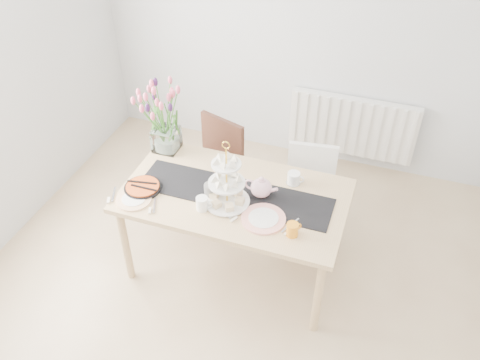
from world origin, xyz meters
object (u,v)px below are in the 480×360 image
(chair_brown, at_px, (215,161))
(tulip_vase, at_px, (163,108))
(teapot, at_px, (261,188))
(plate_left, at_px, (134,199))
(plate_right, at_px, (263,219))
(mug_orange, at_px, (292,230))
(tart_tin, at_px, (143,187))
(mug_grey, at_px, (210,191))
(chair_white, at_px, (309,186))
(mug_white, at_px, (202,203))
(cake_stand, at_px, (227,188))
(radiator, at_px, (352,126))
(cream_jug, at_px, (294,178))
(dining_table, at_px, (235,202))

(chair_brown, height_order, tulip_vase, tulip_vase)
(teapot, relative_size, plate_left, 0.96)
(plate_right, bearing_deg, mug_orange, -18.93)
(tart_tin, distance_m, mug_grey, 0.50)
(chair_white, height_order, mug_white, mug_white)
(mug_grey, height_order, plate_left, mug_grey)
(chair_white, bearing_deg, tart_tin, -152.21)
(tulip_vase, distance_m, cake_stand, 0.84)
(plate_left, bearing_deg, teapot, 21.95)
(chair_white, distance_m, mug_grey, 0.96)
(radiator, bearing_deg, chair_white, -99.98)
(radiator, height_order, tart_tin, tart_tin)
(plate_left, distance_m, plate_right, 0.93)
(teapot, relative_size, cream_jug, 2.60)
(teapot, bearing_deg, mug_white, -135.95)
(plate_left, bearing_deg, cake_stand, 16.76)
(radiator, height_order, cream_jug, cream_jug)
(chair_white, bearing_deg, tulip_vase, -174.77)
(mug_white, bearing_deg, tart_tin, 169.07)
(mug_white, bearing_deg, cream_jug, 37.60)
(chair_brown, xyz_separation_m, teapot, (0.59, -0.57, 0.32))
(radiator, xyz_separation_m, dining_table, (-0.61, -1.62, 0.22))
(tart_tin, height_order, mug_grey, mug_grey)
(chair_brown, distance_m, chair_white, 0.83)
(radiator, height_order, mug_orange, mug_orange)
(cream_jug, xyz_separation_m, mug_white, (-0.52, -0.47, 0.00))
(dining_table, height_order, plate_left, plate_left)
(dining_table, height_order, plate_right, plate_right)
(chair_white, distance_m, cream_jug, 0.49)
(plate_left, bearing_deg, dining_table, 24.58)
(dining_table, height_order, mug_white, mug_white)
(dining_table, xyz_separation_m, plate_left, (-0.65, -0.29, 0.08))
(mug_grey, relative_size, plate_right, 0.35)
(cream_jug, bearing_deg, chair_brown, 157.21)
(chair_white, relative_size, plate_left, 3.17)
(dining_table, xyz_separation_m, teapot, (0.19, 0.04, 0.15))
(teapot, relative_size, plate_right, 0.80)
(plate_right, bearing_deg, tart_tin, 178.99)
(cake_stand, height_order, mug_orange, cake_stand)
(teapot, relative_size, mug_orange, 2.57)
(chair_white, xyz_separation_m, plate_right, (-0.15, -0.79, 0.30))
(plate_right, bearing_deg, mug_white, -175.16)
(mug_white, bearing_deg, chair_brown, 101.68)
(chair_white, xyz_separation_m, tulip_vase, (-1.12, -0.27, 0.67))
(dining_table, distance_m, plate_left, 0.71)
(radiator, xyz_separation_m, teapot, (-0.42, -1.58, 0.38))
(mug_orange, xyz_separation_m, plate_right, (-0.22, 0.07, -0.04))
(teapot, bearing_deg, dining_table, -161.32)
(dining_table, bearing_deg, cream_jug, 34.74)
(mug_grey, bearing_deg, tart_tin, -170.77)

